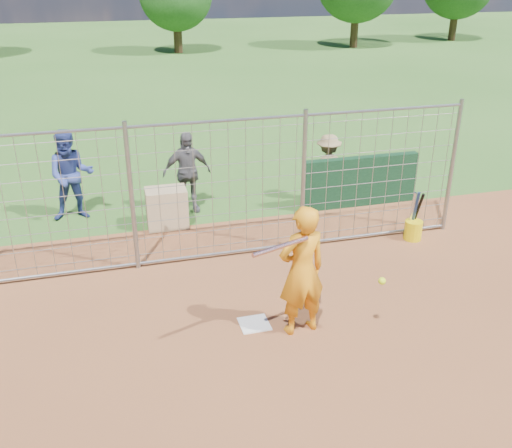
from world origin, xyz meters
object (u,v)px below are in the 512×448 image
object	(u,v)px
batter	(302,271)
bystander_b	(187,172)
bystander_a	(71,175)
bystander_c	(328,168)
equipment_bin	(167,208)
bucket_with_bats	(413,227)

from	to	relation	value
batter	bystander_b	world-z (taller)	batter
bystander_a	bystander_b	distance (m)	2.32
bystander_a	bystander_c	xyz separation A→B (m)	(5.38, -0.44, -0.19)
equipment_bin	bucket_with_bats	size ratio (longest dim) A/B	0.82
equipment_bin	bucket_with_bats	bearing A→B (deg)	-21.38
bystander_a	bystander_b	xyz separation A→B (m)	(2.31, -0.23, -0.07)
bystander_a	bystander_b	bearing A→B (deg)	-4.99
bystander_a	bystander_c	world-z (taller)	bystander_a
batter	bystander_a	world-z (taller)	batter
bystander_b	bucket_with_bats	bearing A→B (deg)	-38.79
bystander_c	bucket_with_bats	world-z (taller)	bystander_c
bystander_b	bucket_with_bats	world-z (taller)	bystander_b
bystander_b	bystander_c	bearing A→B (deg)	-9.96
bystander_c	bucket_with_bats	xyz separation A→B (m)	(0.85, -2.31, -0.51)
equipment_bin	bucket_with_bats	distance (m)	4.82
bystander_a	equipment_bin	distance (m)	2.07
bystander_a	equipment_bin	bearing A→B (deg)	-26.46
equipment_bin	bucket_with_bats	xyz separation A→B (m)	(4.46, -1.83, -0.15)
bystander_b	bucket_with_bats	xyz separation A→B (m)	(3.92, -2.51, -0.62)
bystander_a	bystander_c	size ratio (longest dim) A/B	1.25
bystander_c	equipment_bin	world-z (taller)	bystander_c
batter	equipment_bin	bearing A→B (deg)	-80.69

